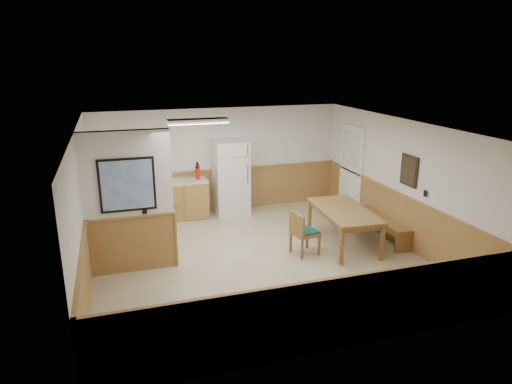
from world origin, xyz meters
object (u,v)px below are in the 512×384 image
object	(u,v)px
dining_table	(344,214)
fire_extinguisher	(198,172)
refrigerator	(231,178)
dining_bench	(383,222)
soap_bottle	(126,179)
dining_chair	(301,230)

from	to	relation	value
dining_table	fire_extinguisher	distance (m)	3.57
refrigerator	dining_bench	xyz separation A→B (m)	(2.62, -2.47, -0.54)
soap_bottle	dining_chair	bearing A→B (deg)	-42.61
fire_extinguisher	soap_bottle	xyz separation A→B (m)	(-1.60, 0.04, -0.06)
fire_extinguisher	soap_bottle	world-z (taller)	fire_extinguisher
dining_table	soap_bottle	distance (m)	4.83
dining_bench	dining_chair	xyz separation A→B (m)	(-1.95, -0.26, 0.15)
refrigerator	dining_bench	size ratio (longest dim) A/B	1.09
dining_chair	fire_extinguisher	distance (m)	3.18
dining_chair	fire_extinguisher	size ratio (longest dim) A/B	2.04
refrigerator	fire_extinguisher	world-z (taller)	refrigerator
dining_chair	refrigerator	bearing A→B (deg)	92.14
dining_chair	dining_table	bearing A→B (deg)	-0.55
soap_bottle	dining_table	bearing A→B (deg)	-32.88
dining_table	soap_bottle	world-z (taller)	soap_bottle
refrigerator	dining_bench	bearing A→B (deg)	-44.12
dining_bench	fire_extinguisher	distance (m)	4.29
dining_chair	dining_bench	bearing A→B (deg)	-4.16
refrigerator	soap_bottle	size ratio (longest dim) A/B	7.22
refrigerator	dining_chair	world-z (taller)	refrigerator
dining_bench	soap_bottle	xyz separation A→B (m)	(-5.01, 2.55, 0.68)
dining_table	dining_bench	world-z (taller)	dining_table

